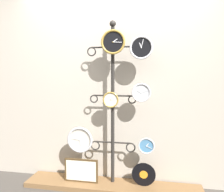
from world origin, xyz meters
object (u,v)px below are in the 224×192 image
(picture_frame, at_px, (81,171))
(clock_top_center, at_px, (113,42))
(clock_top_right, at_px, (141,48))
(clock_middle_center, at_px, (111,100))
(clock_bottom_right, at_px, (146,146))
(clock_bottom_left, at_px, (80,140))
(clock_middle_right, at_px, (141,93))
(display_stand, at_px, (113,128))
(vinyl_record, at_px, (144,175))

(picture_frame, bearing_deg, clock_top_center, -2.82)
(clock_top_right, relative_size, clock_middle_center, 1.40)
(clock_top_center, relative_size, clock_middle_center, 1.48)
(clock_bottom_right, height_order, picture_frame, clock_bottom_right)
(clock_bottom_right, bearing_deg, clock_top_center, -175.35)
(clock_middle_center, relative_size, clock_bottom_left, 0.59)
(clock_top_center, distance_m, clock_middle_center, 0.68)
(clock_middle_center, distance_m, clock_bottom_right, 0.69)
(clock_middle_right, bearing_deg, picture_frame, -179.48)
(display_stand, xyz_separation_m, clock_middle_right, (0.35, -0.08, 0.46))
(clock_middle_right, xyz_separation_m, clock_bottom_right, (0.07, 0.01, -0.63))
(vinyl_record, bearing_deg, clock_middle_center, -175.15)
(clock_top_center, bearing_deg, clock_middle_center, 143.97)
(clock_bottom_left, relative_size, clock_bottom_right, 1.65)
(clock_middle_center, bearing_deg, picture_frame, -179.46)
(clock_bottom_left, xyz_separation_m, clock_bottom_right, (0.82, 0.03, -0.04))
(clock_middle_right, distance_m, picture_frame, 1.24)
(clock_middle_right, bearing_deg, display_stand, 167.72)
(clock_top_right, height_order, clock_middle_center, clock_top_right)
(display_stand, distance_m, clock_top_right, 1.04)
(display_stand, height_order, clock_top_center, display_stand)
(display_stand, xyz_separation_m, clock_top_right, (0.35, -0.09, 0.97))
(clock_top_center, xyz_separation_m, clock_top_right, (0.32, 0.01, -0.07))
(clock_middle_center, bearing_deg, vinyl_record, 4.85)
(clock_bottom_left, bearing_deg, clock_middle_center, 2.75)
(clock_top_center, xyz_separation_m, picture_frame, (-0.41, 0.02, -1.58))
(clock_bottom_right, height_order, vinyl_record, clock_bottom_right)
(clock_middle_right, xyz_separation_m, vinyl_record, (0.04, 0.03, -1.00))
(clock_middle_right, bearing_deg, vinyl_record, 38.30)
(clock_bottom_right, relative_size, vinyl_record, 0.68)
(display_stand, distance_m, clock_bottom_left, 0.43)
(clock_top_center, relative_size, clock_bottom_right, 1.45)
(clock_top_center, distance_m, clock_middle_right, 0.67)
(vinyl_record, bearing_deg, picture_frame, -177.25)
(clock_top_center, distance_m, clock_top_right, 0.33)
(picture_frame, bearing_deg, clock_middle_right, 0.52)
(clock_middle_center, distance_m, clock_middle_right, 0.37)
(clock_bottom_right, distance_m, picture_frame, 0.89)
(clock_bottom_right, xyz_separation_m, vinyl_record, (-0.03, 0.03, -0.37))
(clock_middle_center, height_order, vinyl_record, clock_middle_center)
(clock_top_right, distance_m, vinyl_record, 1.52)
(display_stand, relative_size, clock_top_right, 7.66)
(clock_bottom_left, distance_m, vinyl_record, 0.89)
(picture_frame, bearing_deg, vinyl_record, 2.75)
(clock_top_right, bearing_deg, display_stand, 165.35)
(vinyl_record, bearing_deg, clock_bottom_left, -176.18)
(vinyl_record, bearing_deg, clock_top_right, -133.96)
(clock_top_right, height_order, clock_middle_right, clock_top_right)
(clock_middle_right, xyz_separation_m, picture_frame, (-0.74, -0.01, -1.00))
(vinyl_record, height_order, picture_frame, picture_frame)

